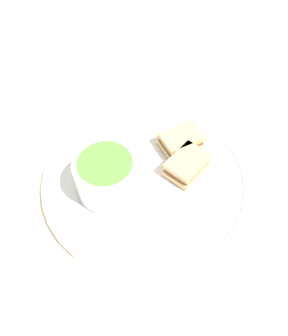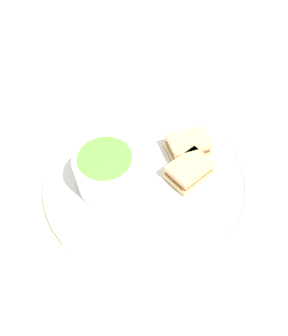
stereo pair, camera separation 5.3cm
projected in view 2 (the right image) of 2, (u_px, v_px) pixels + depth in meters
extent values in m
plane|color=beige|center=(144.00, 181.00, 0.61)|extent=(2.40, 2.40, 0.00)
cylinder|color=white|center=(144.00, 179.00, 0.60)|extent=(0.37, 0.37, 0.02)
torus|color=white|center=(144.00, 176.00, 0.59)|extent=(0.37, 0.37, 0.01)
cylinder|color=white|center=(107.00, 182.00, 0.58)|extent=(0.06, 0.06, 0.01)
cylinder|color=white|center=(105.00, 171.00, 0.55)|extent=(0.11, 0.11, 0.07)
cylinder|color=#568938|center=(103.00, 158.00, 0.52)|extent=(0.09, 0.09, 0.01)
cube|color=silver|center=(114.00, 136.00, 0.65)|extent=(0.06, 0.07, 0.00)
ellipsoid|color=silver|center=(90.00, 150.00, 0.62)|extent=(0.04, 0.04, 0.01)
cube|color=tan|center=(187.00, 175.00, 0.59)|extent=(0.09, 0.09, 0.01)
cube|color=brown|center=(188.00, 172.00, 0.58)|extent=(0.08, 0.08, 0.01)
cube|color=tan|center=(189.00, 168.00, 0.57)|extent=(0.09, 0.09, 0.01)
cube|color=tan|center=(186.00, 149.00, 0.62)|extent=(0.07, 0.09, 0.01)
cube|color=brown|center=(187.00, 145.00, 0.61)|extent=(0.07, 0.08, 0.01)
cube|color=tan|center=(187.00, 141.00, 0.61)|extent=(0.07, 0.09, 0.01)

